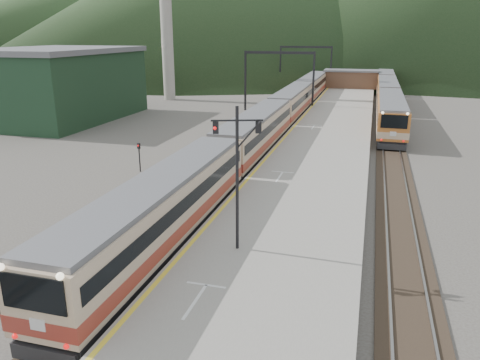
% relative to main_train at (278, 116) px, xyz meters
% --- Properties ---
extents(track_main, '(2.60, 200.00, 0.23)m').
position_rel_main_train_xyz_m(track_main, '(0.00, -0.25, -1.85)').
color(track_main, black).
rests_on(track_main, ground).
extents(track_far, '(2.60, 200.00, 0.23)m').
position_rel_main_train_xyz_m(track_far, '(-5.00, -0.25, -1.85)').
color(track_far, black).
rests_on(track_far, ground).
extents(track_second, '(2.60, 200.00, 0.23)m').
position_rel_main_train_xyz_m(track_second, '(11.50, -0.25, -1.85)').
color(track_second, black).
rests_on(track_second, ground).
extents(platform, '(8.00, 100.00, 1.00)m').
position_rel_main_train_xyz_m(platform, '(5.60, -2.25, -1.42)').
color(platform, gray).
rests_on(platform, ground).
extents(gantry_near, '(9.55, 0.25, 8.00)m').
position_rel_main_train_xyz_m(gantry_near, '(-2.85, 14.75, 3.67)').
color(gantry_near, black).
rests_on(gantry_near, ground).
extents(gantry_far, '(9.55, 0.25, 8.00)m').
position_rel_main_train_xyz_m(gantry_far, '(-2.85, 39.75, 3.67)').
color(gantry_far, black).
rests_on(gantry_far, ground).
extents(warehouse, '(14.50, 20.50, 8.60)m').
position_rel_main_train_xyz_m(warehouse, '(-28.00, 1.75, 2.40)').
color(warehouse, '#19321D').
rests_on(warehouse, ground).
extents(smokestack, '(1.80, 1.80, 30.00)m').
position_rel_main_train_xyz_m(smokestack, '(-22.00, 21.75, 13.08)').
color(smokestack, '#9E998E').
rests_on(smokestack, ground).
extents(station_shed, '(9.40, 4.40, 3.10)m').
position_rel_main_train_xyz_m(station_shed, '(5.60, 37.75, 0.65)').
color(station_shed, brown).
rests_on(station_shed, platform).
extents(main_train, '(2.76, 75.77, 3.37)m').
position_rel_main_train_xyz_m(main_train, '(0.00, 0.00, 0.00)').
color(main_train, tan).
rests_on(main_train, track_main).
extents(second_train, '(2.78, 57.14, 3.40)m').
position_rel_main_train_xyz_m(second_train, '(11.50, 23.53, 0.01)').
color(second_train, '#B4652A').
rests_on(second_train, track_second).
extents(signal_mast, '(2.10, 0.84, 6.48)m').
position_rel_main_train_xyz_m(signal_mast, '(4.06, -29.58, 3.05)').
color(signal_mast, black).
rests_on(signal_mast, platform).
extents(short_signal_a, '(0.24, 0.18, 2.27)m').
position_rel_main_train_xyz_m(short_signal_a, '(-2.12, -32.62, -0.45)').
color(short_signal_a, black).
rests_on(short_signal_a, ground).
extents(short_signal_b, '(0.25, 0.20, 2.27)m').
position_rel_main_train_xyz_m(short_signal_b, '(-2.95, -13.65, -0.45)').
color(short_signal_b, black).
rests_on(short_signal_b, ground).
extents(short_signal_c, '(0.27, 0.24, 2.27)m').
position_rel_main_train_xyz_m(short_signal_c, '(-7.54, -16.62, -0.45)').
color(short_signal_c, black).
rests_on(short_signal_c, ground).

